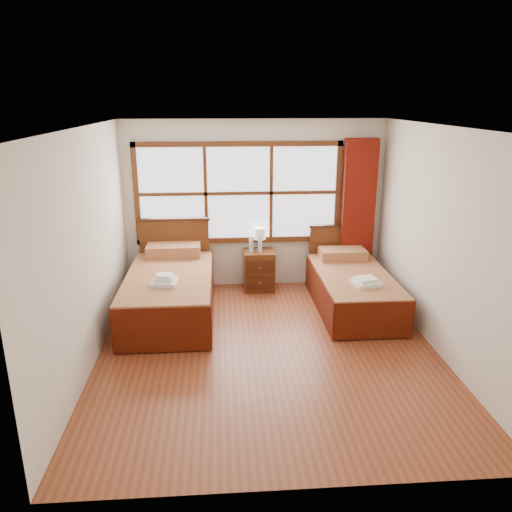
{
  "coord_description": "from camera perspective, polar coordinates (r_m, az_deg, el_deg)",
  "views": [
    {
      "loc": [
        -0.54,
        -5.35,
        2.89
      ],
      "look_at": [
        -0.09,
        0.7,
        0.96
      ],
      "focal_mm": 35.0,
      "sensor_mm": 36.0,
      "label": 1
    }
  ],
  "objects": [
    {
      "name": "nightstand",
      "position": [
        7.8,
        0.35,
        -1.65
      ],
      "size": [
        0.47,
        0.47,
        0.63
      ],
      "color": "#582C13",
      "rests_on": "floor"
    },
    {
      "name": "lamp",
      "position": [
        7.71,
        0.44,
        2.5
      ],
      "size": [
        0.18,
        0.18,
        0.35
      ],
      "color": "gold",
      "rests_on": "nightstand"
    },
    {
      "name": "towels_right",
      "position": [
        6.75,
        12.44,
        -2.89
      ],
      "size": [
        0.4,
        0.37,
        0.1
      ],
      "rotation": [
        0.0,
        0.0,
        0.24
      ],
      "color": "white",
      "rests_on": "bed_right"
    },
    {
      "name": "bottle_far",
      "position": [
        7.65,
        0.46,
        1.23
      ],
      "size": [
        0.06,
        0.06,
        0.22
      ],
      "color": "silver",
      "rests_on": "nightstand"
    },
    {
      "name": "curtain",
      "position": [
        7.95,
        11.55,
        4.76
      ],
      "size": [
        0.5,
        0.16,
        2.3
      ],
      "primitive_type": "cube",
      "color": "maroon",
      "rests_on": "wall_back"
    },
    {
      "name": "towels_left",
      "position": [
        6.5,
        -10.4,
        -2.74
      ],
      "size": [
        0.36,
        0.32,
        0.13
      ],
      "rotation": [
        0.0,
        0.0,
        -0.16
      ],
      "color": "white",
      "rests_on": "bed_left"
    },
    {
      "name": "bottle_near",
      "position": [
        7.63,
        -0.56,
        1.25
      ],
      "size": [
        0.06,
        0.06,
        0.24
      ],
      "color": "silver",
      "rests_on": "nightstand"
    },
    {
      "name": "ceiling",
      "position": [
        5.38,
        1.59,
        14.52
      ],
      "size": [
        4.5,
        4.5,
        0.0
      ],
      "primitive_type": "plane",
      "rotation": [
        3.14,
        0.0,
        0.0
      ],
      "color": "white",
      "rests_on": "wall_back"
    },
    {
      "name": "wall_right",
      "position": [
        6.13,
        20.44,
        1.45
      ],
      "size": [
        0.0,
        4.5,
        4.5
      ],
      "primitive_type": "plane",
      "rotation": [
        1.57,
        0.0,
        -1.57
      ],
      "color": "silver",
      "rests_on": "floor"
    },
    {
      "name": "window",
      "position": [
        7.69,
        -2.01,
        7.2
      ],
      "size": [
        3.16,
        0.06,
        1.56
      ],
      "color": "white",
      "rests_on": "wall_back"
    },
    {
      "name": "bed_right",
      "position": [
        7.28,
        10.93,
        -3.54
      ],
      "size": [
        1.02,
        2.04,
        0.99
      ],
      "color": "#3A1B0C",
      "rests_on": "floor"
    },
    {
      "name": "wall_left",
      "position": [
        5.77,
        -18.71,
        0.66
      ],
      "size": [
        0.0,
        4.5,
        4.5
      ],
      "primitive_type": "plane",
      "rotation": [
        1.57,
        0.0,
        1.57
      ],
      "color": "silver",
      "rests_on": "floor"
    },
    {
      "name": "bed_left",
      "position": [
        7.06,
        -9.74,
        -3.78
      ],
      "size": [
        1.17,
        2.27,
        1.14
      ],
      "color": "#3A1B0C",
      "rests_on": "floor"
    },
    {
      "name": "wall_back",
      "position": [
        7.78,
        -0.15,
        5.83
      ],
      "size": [
        4.0,
        0.0,
        4.0
      ],
      "primitive_type": "plane",
      "rotation": [
        1.57,
        0.0,
        0.0
      ],
      "color": "silver",
      "rests_on": "floor"
    },
    {
      "name": "floor",
      "position": [
        6.1,
        1.38,
        -10.66
      ],
      "size": [
        4.5,
        4.5,
        0.0
      ],
      "primitive_type": "plane",
      "color": "brown",
      "rests_on": "ground"
    }
  ]
}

